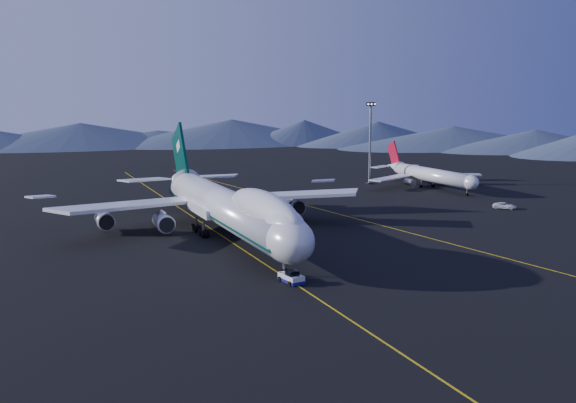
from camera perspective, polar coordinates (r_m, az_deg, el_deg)
name	(u,v)px	position (r m, az deg, el deg)	size (l,w,h in m)	color
ground	(226,239)	(114.08, -5.54, -3.29)	(500.00, 500.00, 0.00)	black
taxiway_line_main	(226,238)	(114.08, -5.54, -3.29)	(0.25, 220.00, 0.01)	gold
taxiway_line_side	(348,217)	(134.71, 5.39, -1.35)	(0.25, 200.00, 0.01)	gold
boeing_747	(225,206)	(112.99, -5.59, -0.41)	(59.62, 72.43, 19.37)	silver
pushback_tug	(291,278)	(87.05, 0.29, -6.85)	(2.81, 4.34, 1.78)	silver
second_jet	(428,175)	(181.10, 12.37, 2.35)	(36.85, 41.63, 11.85)	silver
service_van	(505,206)	(151.44, 18.70, -0.35)	(2.34, 5.07, 1.41)	white
floodlight_mast	(370,143)	(185.33, 7.31, 5.20)	(2.88, 2.16, 23.30)	black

